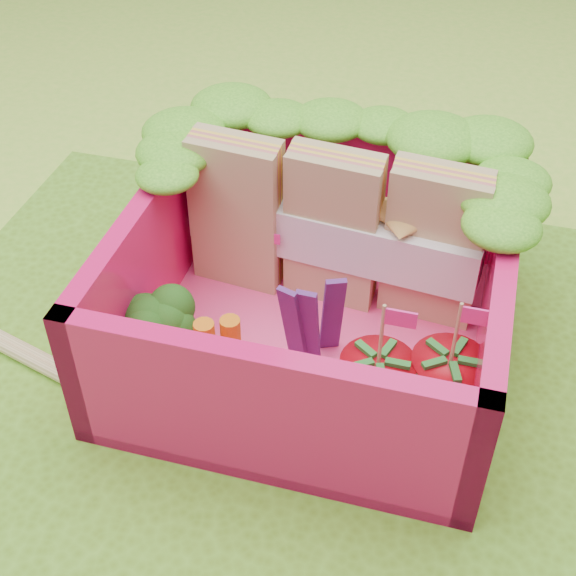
% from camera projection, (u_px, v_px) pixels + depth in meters
% --- Properties ---
extents(ground, '(14.00, 14.00, 0.00)m').
position_uv_depth(ground, '(238.00, 397.00, 2.83)').
color(ground, '#92D53C').
rests_on(ground, ground).
extents(placemat, '(2.60, 2.60, 0.03)m').
position_uv_depth(placemat, '(238.00, 394.00, 2.82)').
color(placemat, '#5F9622').
rests_on(placemat, ground).
extents(bento_floor, '(1.30, 1.30, 0.05)m').
position_uv_depth(bento_floor, '(314.00, 338.00, 2.98)').
color(bento_floor, '#FF4185').
rests_on(bento_floor, placemat).
extents(bento_box, '(1.30, 1.30, 0.55)m').
position_uv_depth(bento_box, '(316.00, 288.00, 2.81)').
color(bento_box, '#E8135E').
rests_on(bento_box, placemat).
extents(lettuce_ruffle, '(1.43, 0.76, 0.11)m').
position_uv_depth(lettuce_ruffle, '(347.00, 143.00, 2.91)').
color(lettuce_ruffle, '#318D19').
rests_on(lettuce_ruffle, bento_box).
extents(sandwich_stack, '(1.12, 0.28, 0.61)m').
position_uv_depth(sandwich_stack, '(334.00, 229.00, 2.95)').
color(sandwich_stack, '#A58157').
rests_on(sandwich_stack, bento_floor).
extents(broccoli, '(0.32, 0.32, 0.24)m').
position_uv_depth(broccoli, '(152.00, 323.00, 2.76)').
color(broccoli, '#78B055').
rests_on(broccoli, bento_floor).
extents(carrot_sticks, '(0.14, 0.14, 0.29)m').
position_uv_depth(carrot_sticks, '(219.00, 352.00, 2.69)').
color(carrot_sticks, orange).
rests_on(carrot_sticks, bento_floor).
extents(purple_wedges, '(0.19, 0.13, 0.38)m').
position_uv_depth(purple_wedges, '(311.00, 322.00, 2.73)').
color(purple_wedges, '#481B60').
rests_on(purple_wedges, bento_floor).
extents(strawberry_left, '(0.25, 0.25, 0.49)m').
position_uv_depth(strawberry_left, '(376.00, 387.00, 2.59)').
color(strawberry_left, red).
rests_on(strawberry_left, bento_floor).
extents(strawberry_right, '(0.25, 0.25, 0.49)m').
position_uv_depth(strawberry_right, '(446.00, 386.00, 2.59)').
color(strawberry_right, red).
rests_on(strawberry_right, bento_floor).
extents(snap_peas, '(0.59, 0.47, 0.05)m').
position_uv_depth(snap_peas, '(412.00, 399.00, 2.69)').
color(snap_peas, '#5EAA35').
rests_on(snap_peas, bento_floor).
extents(chopsticks, '(2.15, 0.66, 0.05)m').
position_uv_depth(chopsticks, '(1.00, 341.00, 2.97)').
color(chopsticks, tan).
rests_on(chopsticks, placemat).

